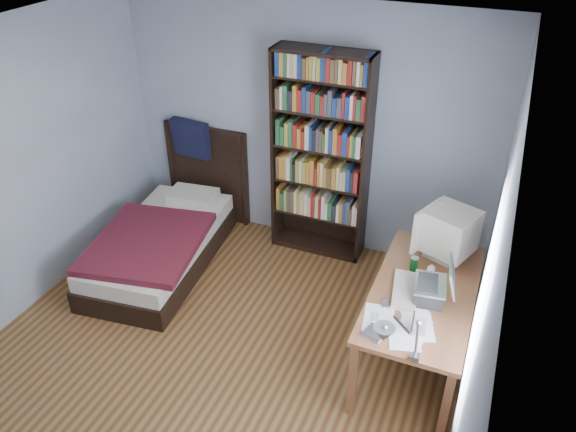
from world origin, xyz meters
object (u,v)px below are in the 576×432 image
at_px(bookshelf, 320,157).
at_px(bed, 165,237).
at_px(soda_can, 414,264).
at_px(keyboard, 405,290).
at_px(laptop, 432,289).
at_px(desk, 428,291).
at_px(speaker, 420,323).
at_px(desk_lamp, 390,336).
at_px(crt_monitor, 447,231).

relative_size(bookshelf, bed, 1.02).
bearing_deg(soda_can, keyboard, -90.89).
bearing_deg(laptop, keyboard, 173.48).
bearing_deg(desk, bed, 179.46).
relative_size(laptop, keyboard, 0.81).
bearing_deg(speaker, keyboard, 108.20).
relative_size(keyboard, soda_can, 3.95).
distance_m(desk_lamp, speaker, 0.76).
relative_size(desk, bed, 0.73).
relative_size(soda_can, bookshelf, 0.05).
xyz_separation_m(desk_lamp, bed, (-2.59, 1.53, -0.96)).
height_order(desk_lamp, bed, desk_lamp).
bearing_deg(keyboard, desk, 65.89).
bearing_deg(soda_can, bed, 175.17).
bearing_deg(laptop, desk, 97.19).
distance_m(keyboard, bookshelf, 1.76).
bearing_deg(bed, desk, -0.54).
distance_m(crt_monitor, bed, 2.79).
relative_size(desk, keyboard, 3.31).
height_order(keyboard, bed, bed).
xyz_separation_m(laptop, soda_can, (-0.19, 0.32, -0.05)).
xyz_separation_m(speaker, soda_can, (-0.18, 0.69, -0.03)).
relative_size(crt_monitor, bookshelf, 0.24).
xyz_separation_m(crt_monitor, bookshelf, (-1.33, 0.74, 0.07)).
height_order(desk_lamp, speaker, desk_lamp).
relative_size(laptop, soda_can, 3.19).
xyz_separation_m(desk, keyboard, (-0.13, -0.48, 0.33)).
xyz_separation_m(desk, speaker, (0.05, -0.87, 0.40)).
relative_size(desk, soda_can, 13.07).
relative_size(laptop, desk_lamp, 0.59).
distance_m(laptop, desk_lamp, 1.08).
height_order(desk, desk_lamp, desk_lamp).
height_order(laptop, soda_can, laptop).
xyz_separation_m(crt_monitor, keyboard, (-0.19, -0.56, -0.24)).
relative_size(desk_lamp, keyboard, 1.36).
xyz_separation_m(desk, bed, (-2.63, 0.02, -0.15)).
relative_size(laptop, speaker, 2.10).
relative_size(laptop, bed, 0.18).
bearing_deg(bookshelf, soda_can, -41.18).
bearing_deg(speaker, soda_can, 97.72).
bearing_deg(keyboard, desk_lamp, -93.95).
bearing_deg(speaker, bookshelf, 121.31).
distance_m(crt_monitor, speaker, 0.97).
height_order(desk, soda_can, soda_can).
bearing_deg(speaker, desk, 86.51).
relative_size(speaker, soda_can, 1.52).
xyz_separation_m(keyboard, bookshelf, (-1.14, 1.30, 0.30)).
bearing_deg(keyboard, bookshelf, 122.51).
bearing_deg(soda_can, crt_monitor, 54.83).
height_order(speaker, bed, bed).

